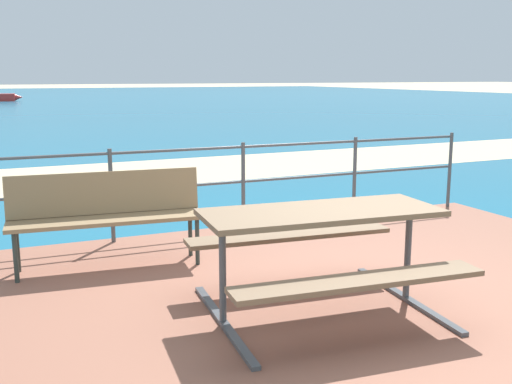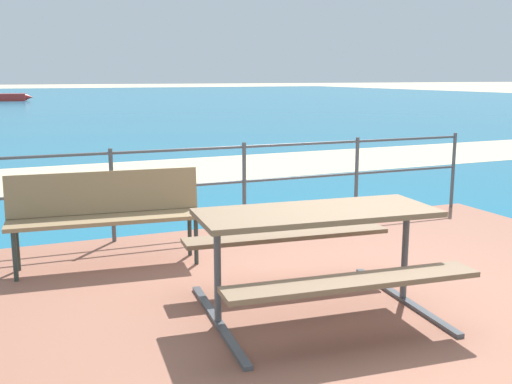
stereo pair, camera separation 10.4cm
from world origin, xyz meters
TOP-DOWN VIEW (x-y plane):
  - ground_plane at (0.00, 0.00)m, footprint 240.00×240.00m
  - patio_paving at (0.00, 0.00)m, footprint 6.40×5.20m
  - sea_water at (0.00, 40.00)m, footprint 90.00×90.00m
  - beach_strip at (0.00, 7.21)m, footprint 54.06×4.50m
  - picnic_table at (-0.43, -0.08)m, footprint 1.83×1.58m
  - park_bench at (-1.66, 1.66)m, footprint 1.75×0.56m
  - railing_fence at (0.00, 2.45)m, footprint 5.94×0.04m

SIDE VIEW (x-z plane):
  - ground_plane at x=0.00m, z-range 0.00..0.00m
  - sea_water at x=0.00m, z-range 0.00..0.01m
  - beach_strip at x=0.00m, z-range 0.00..0.01m
  - patio_paving at x=0.00m, z-range 0.00..0.06m
  - park_bench at x=-1.66m, z-range 0.16..1.02m
  - picnic_table at x=-0.43m, z-range 0.25..1.02m
  - railing_fence at x=0.00m, z-range 0.20..1.18m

